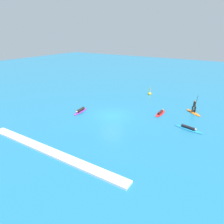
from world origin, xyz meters
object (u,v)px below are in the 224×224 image
surfer_on_blue_board (188,128)px  marker_buoy (150,94)px  surfer_on_orange_board (194,110)px  surfer_on_purple_board (80,111)px  surfer_on_red_board (160,113)px

surfer_on_blue_board → marker_buoy: (-8.37, 9.57, 0.06)m
surfer_on_orange_board → surfer_on_purple_board: size_ratio=0.86×
surfer_on_blue_board → marker_buoy: 12.71m
surfer_on_orange_board → surfer_on_red_board: surfer_on_orange_board is taller
surfer_on_blue_board → marker_buoy: bearing=144.3°
surfer_on_orange_board → surfer_on_blue_board: size_ratio=0.78×
surfer_on_purple_board → surfer_on_blue_board: (12.71, 2.26, -0.05)m
marker_buoy → surfer_on_purple_board: bearing=-110.2°
surfer_on_orange_board → marker_buoy: (-7.74, 4.45, -0.24)m
marker_buoy → surfer_on_red_board: bearing=-57.7°
surfer_on_red_board → marker_buoy: marker_buoy is taller
surfer_on_purple_board → surfer_on_blue_board: 12.91m
surfer_on_blue_board → surfer_on_red_board: bearing=159.4°
surfer_on_purple_board → surfer_on_red_board: 10.01m
surfer_on_blue_board → surfer_on_red_board: surfer_on_blue_board is taller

